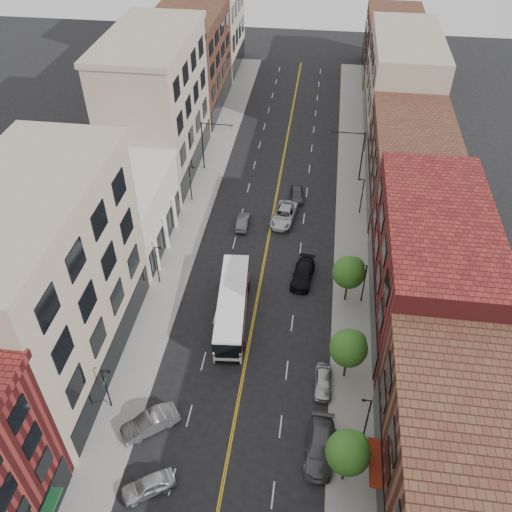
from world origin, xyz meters
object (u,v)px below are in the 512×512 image
at_px(car_angle_b, 150,423).
at_px(car_parked_mid, 320,447).
at_px(car_lane_behind, 243,222).
at_px(city_bus, 232,305).
at_px(car_lane_a, 303,274).
at_px(car_lane_b, 284,215).
at_px(car_parked_far, 323,382).
at_px(car_lane_c, 297,194).
at_px(car_angle_a, 148,486).

bearing_deg(car_angle_b, car_parked_mid, 50.28).
height_order(car_angle_b, car_lane_behind, car_angle_b).
bearing_deg(car_lane_behind, city_bus, 93.38).
distance_m(car_lane_a, car_lane_b, 11.04).
relative_size(city_bus, car_lane_b, 2.14).
distance_m(car_lane_behind, car_lane_a, 11.89).
relative_size(car_parked_far, car_lane_c, 0.98).
bearing_deg(car_angle_b, car_angle_a, -23.90).
distance_m(car_parked_far, car_lane_b, 25.39).
distance_m(city_bus, car_angle_a, 19.21).
distance_m(car_parked_far, car_lane_a, 14.37).
height_order(car_angle_b, car_lane_a, car_angle_b).
height_order(city_bus, car_parked_far, city_bus).
height_order(city_bus, car_lane_b, city_bus).
xyz_separation_m(car_lane_behind, car_lane_a, (8.07, -8.74, 0.13)).
bearing_deg(car_lane_behind, car_lane_c, -133.49).
height_order(car_parked_mid, car_lane_c, car_parked_mid).
bearing_deg(car_lane_a, car_lane_b, 113.22).
relative_size(city_bus, car_parked_mid, 2.22).
bearing_deg(car_parked_mid, car_lane_behind, 112.87).
distance_m(car_angle_b, car_lane_b, 32.03).
relative_size(car_lane_a, car_lane_b, 0.90).
height_order(car_parked_mid, car_parked_far, car_parked_mid).
bearing_deg(car_lane_behind, car_parked_mid, 108.82).
relative_size(car_angle_a, car_lane_a, 0.80).
bearing_deg(car_lane_behind, car_lane_a, 131.27).
relative_size(city_bus, car_lane_behind, 3.24).
bearing_deg(car_parked_mid, car_lane_c, 99.87).
bearing_deg(car_angle_a, car_lane_behind, 143.94).
bearing_deg(car_lane_b, car_angle_b, -97.33).
height_order(car_lane_behind, car_lane_a, car_lane_a).
xyz_separation_m(city_bus, car_lane_c, (4.93, 22.38, -1.16)).
bearing_deg(car_angle_a, car_angle_b, 161.78).
bearing_deg(car_lane_a, car_parked_far, -71.90).
relative_size(car_lane_behind, car_lane_a, 0.74).
relative_size(car_angle_b, car_lane_c, 1.20).
height_order(car_angle_a, car_lane_b, car_lane_b).
relative_size(car_angle_b, car_lane_a, 0.93).
relative_size(car_parked_far, car_lane_a, 0.76).
height_order(car_angle_a, car_lane_behind, car_angle_a).
bearing_deg(car_lane_a, car_angle_b, -112.76).
bearing_deg(car_lane_b, car_angle_a, -93.14).
xyz_separation_m(city_bus, car_lane_behind, (-1.30, 15.47, -1.22)).
relative_size(city_bus, car_lane_c, 3.10).
relative_size(car_angle_b, car_lane_behind, 1.26).
bearing_deg(car_lane_b, car_lane_a, -65.72).
relative_size(car_parked_mid, car_lane_a, 1.08).
relative_size(car_parked_mid, car_lane_b, 0.97).
height_order(car_lane_a, car_lane_c, car_lane_a).
bearing_deg(car_parked_mid, car_lane_a, 100.30).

